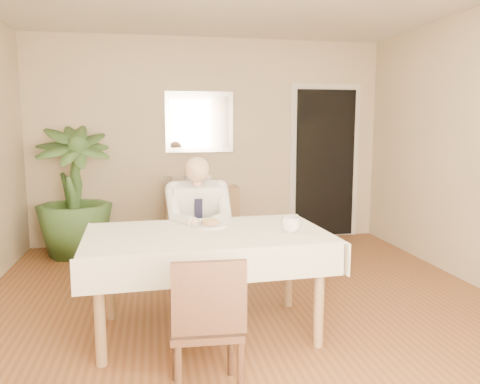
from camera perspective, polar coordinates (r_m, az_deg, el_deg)
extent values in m
plane|color=brown|center=(3.88, 0.97, -14.76)|extent=(5.00, 5.00, 0.00)
cube|color=beige|center=(6.05, -3.72, 6.14)|extent=(4.50, 0.02, 2.60)
cube|color=beige|center=(1.25, 24.47, -2.37)|extent=(4.50, 0.02, 2.60)
cube|color=silver|center=(1.25, 24.35, 4.57)|extent=(1.34, 0.02, 1.44)
cube|color=white|center=(1.27, 23.84, 4.64)|extent=(1.18, 0.02, 1.28)
cube|color=silver|center=(6.42, 10.23, 3.46)|extent=(0.96, 0.03, 2.10)
cube|color=black|center=(6.39, 10.32, 3.43)|extent=(0.80, 0.05, 1.95)
cube|color=silver|center=(6.01, -4.96, 8.49)|extent=(0.86, 0.03, 0.76)
cube|color=white|center=(5.99, -4.94, 8.49)|extent=(0.74, 0.02, 0.64)
cube|color=#95724C|center=(3.38, -4.05, -5.42)|extent=(1.64, 0.98, 0.04)
cube|color=beige|center=(3.37, -4.05, -5.00)|extent=(1.75, 1.08, 0.01)
cube|color=beige|center=(2.92, -2.92, -9.23)|extent=(1.70, 0.10, 0.22)
cube|color=beige|center=(3.88, -4.87, -4.86)|extent=(1.70, 0.10, 0.22)
cube|color=beige|center=(3.41, -18.47, -7.07)|extent=(0.06, 1.00, 0.22)
cube|color=beige|center=(3.59, 9.65, -6.02)|extent=(0.06, 1.00, 0.22)
cylinder|color=#95724C|center=(3.14, -16.76, -13.93)|extent=(0.07, 0.07, 0.70)
cylinder|color=#95724C|center=(3.30, 9.61, -12.58)|extent=(0.07, 0.07, 0.70)
cylinder|color=#95724C|center=(3.83, -15.56, -9.80)|extent=(0.07, 0.07, 0.70)
cylinder|color=#95724C|center=(3.97, 5.91, -8.93)|extent=(0.07, 0.07, 0.70)
cube|color=#442B1C|center=(4.22, -5.24, -6.62)|extent=(0.47, 0.47, 0.04)
cube|color=#442B1C|center=(4.35, -5.52, -2.74)|extent=(0.43, 0.09, 0.43)
cylinder|color=#442B1C|center=(4.10, -7.55, -10.46)|extent=(0.04, 0.04, 0.42)
cylinder|color=#442B1C|center=(4.13, -2.39, -10.24)|extent=(0.04, 0.04, 0.42)
cylinder|color=#442B1C|center=(4.45, -7.80, -8.96)|extent=(0.04, 0.04, 0.42)
cylinder|color=#442B1C|center=(4.48, -3.06, -8.78)|extent=(0.04, 0.04, 0.42)
cube|color=#442B1C|center=(2.72, -4.18, -16.03)|extent=(0.41, 0.41, 0.04)
cube|color=#442B1C|center=(2.47, -3.78, -12.75)|extent=(0.39, 0.06, 0.39)
cylinder|color=#442B1C|center=(2.66, -7.55, -21.77)|extent=(0.04, 0.04, 0.38)
cylinder|color=#442B1C|center=(2.69, 0.08, -21.29)|extent=(0.04, 0.04, 0.38)
cylinder|color=#442B1C|center=(2.95, -7.91, -18.55)|extent=(0.04, 0.04, 0.38)
cylinder|color=#442B1C|center=(2.98, -1.15, -18.19)|extent=(0.04, 0.04, 0.38)
cube|color=silver|center=(4.11, -5.24, -2.56)|extent=(0.42, 0.31, 0.55)
cube|color=black|center=(3.99, -5.07, -3.31)|extent=(0.07, 0.08, 0.36)
cylinder|color=tan|center=(4.02, -5.24, 1.32)|extent=(0.09, 0.09, 0.08)
sphere|color=tan|center=(3.99, -5.23, 2.77)|extent=(0.21, 0.21, 0.21)
cube|color=black|center=(3.96, -6.38, -6.47)|extent=(0.13, 0.42, 0.13)
cube|color=black|center=(3.98, -3.49, -6.37)|extent=(0.13, 0.42, 0.13)
cube|color=black|center=(3.87, -6.12, -11.30)|extent=(0.11, 0.12, 0.45)
cube|color=black|center=(3.89, -3.12, -11.17)|extent=(0.11, 0.12, 0.45)
cube|color=black|center=(3.89, -6.00, -14.23)|extent=(0.11, 0.26, 0.07)
cube|color=black|center=(3.90, -2.99, -14.09)|extent=(0.11, 0.26, 0.07)
cylinder|color=white|center=(3.55, -3.62, -4.08)|extent=(0.26, 0.26, 0.02)
ellipsoid|color=olive|center=(3.54, -3.62, -3.73)|extent=(0.14, 0.14, 0.06)
cylinder|color=silver|center=(3.49, -2.85, -3.99)|extent=(0.01, 0.13, 0.01)
cylinder|color=silver|center=(3.48, -4.15, -4.04)|extent=(0.01, 0.13, 0.01)
imported|color=white|center=(3.37, 6.21, -3.97)|extent=(0.16, 0.16, 0.11)
cube|color=#95724C|center=(5.97, -4.68, -2.92)|extent=(0.93, 0.33, 0.74)
cube|color=silver|center=(5.90, -8.76, 1.21)|extent=(0.10, 0.02, 0.14)
cube|color=silver|center=(5.91, -6.26, 1.26)|extent=(0.10, 0.02, 0.14)
cube|color=silver|center=(5.95, -4.08, 1.33)|extent=(0.10, 0.02, 0.14)
imported|color=#325525|center=(5.70, -19.60, 0.04)|extent=(1.03, 1.03, 1.51)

